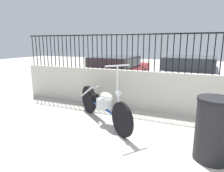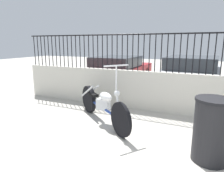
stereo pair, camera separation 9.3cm
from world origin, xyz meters
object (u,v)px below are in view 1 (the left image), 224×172
at_px(motorcycle_blue, 100,103).
at_px(car_red, 116,70).
at_px(car_silver, 190,73).
at_px(trash_bin, 213,129).

relative_size(motorcycle_blue, car_red, 0.45).
distance_m(car_red, car_silver, 2.92).
bearing_deg(car_silver, motorcycle_blue, 159.93).
xyz_separation_m(car_red, car_silver, (2.92, 0.02, 0.03)).
relative_size(trash_bin, car_red, 0.23).
xyz_separation_m(motorcycle_blue, trash_bin, (2.26, -0.76, 0.08)).
xyz_separation_m(motorcycle_blue, car_silver, (1.74, 3.90, 0.25)).
height_order(motorcycle_blue, car_red, motorcycle_blue).
bearing_deg(trash_bin, motorcycle_blue, 161.54).
xyz_separation_m(motorcycle_blue, car_red, (-1.18, 3.88, 0.22)).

